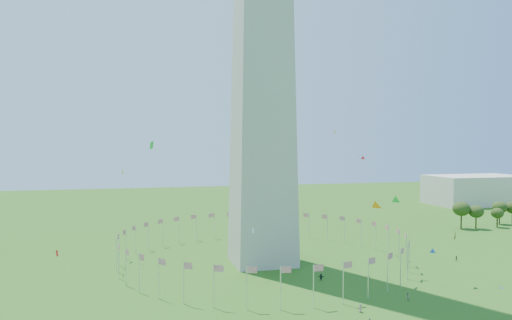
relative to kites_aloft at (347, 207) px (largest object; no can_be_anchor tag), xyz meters
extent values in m
cylinder|color=silver|center=(26.15, 26.05, -14.28)|extent=(0.24, 0.24, 9.00)
cylinder|color=silver|center=(25.55, 32.99, -14.28)|extent=(0.24, 0.24, 9.00)
cylinder|color=silver|center=(23.74, 39.73, -14.28)|extent=(0.24, 0.24, 9.00)
cylinder|color=silver|center=(20.80, 46.05, -14.28)|extent=(0.24, 0.24, 9.00)
cylinder|color=silver|center=(16.80, 51.76, -14.28)|extent=(0.24, 0.24, 9.00)
cylinder|color=silver|center=(11.87, 56.69, -14.28)|extent=(0.24, 0.24, 9.00)
cylinder|color=silver|center=(6.15, 60.69, -14.28)|extent=(0.24, 0.24, 9.00)
cylinder|color=silver|center=(-0.16, 63.63, -14.28)|extent=(0.24, 0.24, 9.00)
cylinder|color=silver|center=(-6.90, 65.44, -14.28)|extent=(0.24, 0.24, 9.00)
cylinder|color=silver|center=(-13.85, 66.05, -14.28)|extent=(0.24, 0.24, 9.00)
cylinder|color=silver|center=(-20.79, 65.44, -14.28)|extent=(0.24, 0.24, 9.00)
cylinder|color=silver|center=(-27.53, 63.63, -14.28)|extent=(0.24, 0.24, 9.00)
cylinder|color=silver|center=(-33.85, 60.69, -14.28)|extent=(0.24, 0.24, 9.00)
cylinder|color=silver|center=(-39.56, 56.69, -14.28)|extent=(0.24, 0.24, 9.00)
cylinder|color=silver|center=(-44.49, 51.76, -14.28)|extent=(0.24, 0.24, 9.00)
cylinder|color=silver|center=(-48.49, 46.05, -14.28)|extent=(0.24, 0.24, 9.00)
cylinder|color=silver|center=(-51.43, 39.73, -14.28)|extent=(0.24, 0.24, 9.00)
cylinder|color=silver|center=(-53.24, 32.99, -14.28)|extent=(0.24, 0.24, 9.00)
cylinder|color=silver|center=(-53.85, 26.05, -14.28)|extent=(0.24, 0.24, 9.00)
cylinder|color=silver|center=(-53.24, 19.10, -14.28)|extent=(0.24, 0.24, 9.00)
cylinder|color=silver|center=(-51.43, 12.36, -14.28)|extent=(0.24, 0.24, 9.00)
cylinder|color=silver|center=(-48.49, 6.05, -14.28)|extent=(0.24, 0.24, 9.00)
cylinder|color=silver|center=(-44.49, 0.33, -14.28)|extent=(0.24, 0.24, 9.00)
cylinder|color=silver|center=(-39.56, -4.60, -14.28)|extent=(0.24, 0.24, 9.00)
cylinder|color=silver|center=(-33.85, -8.60, -14.28)|extent=(0.24, 0.24, 9.00)
cylinder|color=silver|center=(-27.53, -11.54, -14.28)|extent=(0.24, 0.24, 9.00)
cylinder|color=silver|center=(-20.79, -13.35, -14.28)|extent=(0.24, 0.24, 9.00)
cylinder|color=silver|center=(-13.85, -13.95, -14.28)|extent=(0.24, 0.24, 9.00)
cylinder|color=silver|center=(-6.90, -13.35, -14.28)|extent=(0.24, 0.24, 9.00)
cylinder|color=silver|center=(-0.16, -11.54, -14.28)|extent=(0.24, 0.24, 9.00)
cylinder|color=silver|center=(6.15, -8.60, -14.28)|extent=(0.24, 0.24, 9.00)
cylinder|color=silver|center=(11.87, -4.60, -14.28)|extent=(0.24, 0.24, 9.00)
cylinder|color=silver|center=(16.80, 0.33, -14.28)|extent=(0.24, 0.24, 9.00)
cylinder|color=silver|center=(20.80, 6.05, -14.28)|extent=(0.24, 0.24, 9.00)
cylinder|color=silver|center=(23.74, 12.36, -14.28)|extent=(0.24, 0.24, 9.00)
cylinder|color=silver|center=(25.55, 19.10, -14.28)|extent=(0.24, 0.24, 9.00)
cube|color=beige|center=(136.15, 126.05, -10.78)|extent=(50.00, 30.00, 16.00)
imported|color=#202D4B|center=(6.74, 1.69, -18.02)|extent=(1.06, 0.96, 1.53)
imported|color=gray|center=(7.78, -14.35, -18.00)|extent=(0.91, 0.96, 1.57)
imported|color=black|center=(-4.57, 4.81, -17.92)|extent=(1.74, 1.26, 1.72)
imported|color=gray|center=(-5.65, -18.85, -17.90)|extent=(0.96, 1.04, 1.76)
imported|color=#252525|center=(41.15, 14.05, -18.02)|extent=(0.84, 0.92, 1.53)
plane|color=green|center=(16.46, 5.75, 0.55)|extent=(1.39, 2.26, 2.57)
plane|color=green|center=(-46.21, -8.79, 14.94)|extent=(0.50, 1.87, 1.85)
plane|color=yellow|center=(-52.16, 42.17, 6.71)|extent=(0.71, 1.43, 1.60)
plane|color=white|center=(-20.22, 11.73, -6.81)|extent=(1.22, 0.64, 1.38)
plane|color=orange|center=(3.03, -0.92, 11.67)|extent=(1.62, 1.80, 1.59)
plane|color=white|center=(21.75, -26.05, -13.78)|extent=(1.72, 1.31, 1.41)
plane|color=yellow|center=(6.69, 22.59, 18.52)|extent=(1.18, 0.81, 1.39)
plane|color=blue|center=(21.31, -3.43, -11.15)|extent=(1.27, 0.93, 1.40)
plane|color=green|center=(-6.99, 6.45, -11.87)|extent=(1.87, 1.57, 2.02)
plane|color=red|center=(-69.02, 30.01, -13.78)|extent=(1.28, 1.43, 1.74)
plane|color=red|center=(13.32, 18.13, 11.14)|extent=(1.19, 0.60, 1.11)
plane|color=orange|center=(25.70, -5.98, -7.20)|extent=(1.82, 1.71, 2.30)
plane|color=orange|center=(2.40, -10.05, 1.50)|extent=(1.81, 2.75, 2.46)
ellipsoid|color=#35511B|center=(77.73, 60.57, -13.46)|extent=(6.81, 6.81, 10.64)
ellipsoid|color=#35511B|center=(83.21, 58.79, -14.19)|extent=(5.87, 5.87, 9.18)
ellipsoid|color=#35511B|center=(93.79, 59.51, -14.94)|extent=(4.93, 4.93, 7.70)
ellipsoid|color=#35511B|center=(100.29, 65.85, -14.07)|extent=(6.04, 6.04, 9.43)
ellipsoid|color=#35511B|center=(106.45, 65.46, -14.20)|extent=(5.87, 5.87, 9.17)
camera|label=1|loc=(-51.12, -109.66, 15.46)|focal=35.00mm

